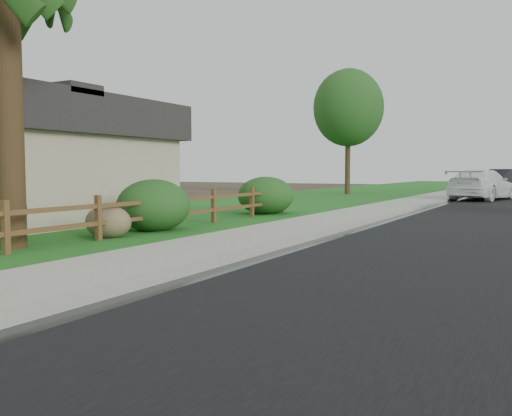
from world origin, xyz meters
The scene contains 12 objects.
curb centered at (0.40, 35.00, 0.06)m, with size 0.40×90.00×0.12m, color gray.
wet_gutter centered at (0.75, 35.00, 0.02)m, with size 0.50×90.00×0.00m, color black.
sidewalk centered at (-0.90, 35.00, 0.05)m, with size 2.20×90.00×0.10m, color #9D9789.
grass_strip centered at (-2.80, 35.00, 0.03)m, with size 1.60×90.00×0.06m, color #1A5B1C.
lawn_near centered at (-8.00, 35.00, 0.02)m, with size 9.00×90.00×0.04m, color #1A5B1C.
ranch_fence centered at (-3.60, 6.40, 0.62)m, with size 0.12×16.92×1.10m.
white_suv centered at (2.00, 28.60, 0.86)m, with size 2.35×5.79×1.68m, color white.
dark_car_far centered at (2.00, 40.05, 0.89)m, with size 1.85×5.29×1.74m, color black.
boulder centered at (-3.90, 5.82, 0.41)m, with size 1.24×0.93×0.82m, color brown.
shrub_c centered at (-3.90, 7.52, 0.72)m, with size 1.98×1.98×1.43m, color #204B1A.
shrub_d centered at (-3.90, 14.00, 0.72)m, with size 2.10×2.10×1.43m, color #204B1A.
tree_mid_left centered at (-6.94, 31.73, 5.90)m, with size 4.78×4.78×8.55m.
Camera 1 is at (5.57, -3.89, 1.67)m, focal length 38.00 mm.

